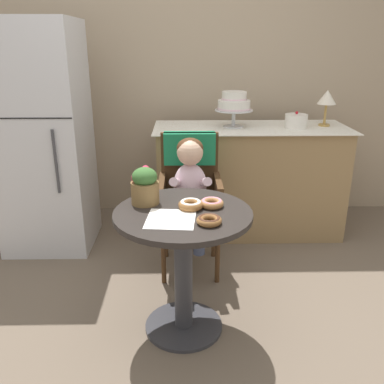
{
  "coord_description": "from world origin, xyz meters",
  "views": [
    {
      "loc": [
        0.01,
        -1.94,
        1.54
      ],
      "look_at": [
        0.05,
        0.15,
        0.77
      ],
      "focal_mm": 38.31,
      "sensor_mm": 36.0,
      "label": 1
    }
  ],
  "objects_px": {
    "round_layer_cake": "(296,121)",
    "table_lamp": "(327,99)",
    "donut_mid": "(209,220)",
    "refrigerator": "(43,140)",
    "tiered_cake_stand": "(234,104)",
    "flower_vase": "(145,185)",
    "seated_child": "(190,182)",
    "donut_side": "(191,204)",
    "donut_front": "(212,203)",
    "cafe_table": "(183,248)",
    "wicker_chair": "(190,180)"
  },
  "relations": [
    {
      "from": "donut_side",
      "to": "round_layer_cake",
      "type": "relative_size",
      "value": 0.74
    },
    {
      "from": "flower_vase",
      "to": "wicker_chair",
      "type": "bearing_deg",
      "value": 68.36
    },
    {
      "from": "round_layer_cake",
      "to": "table_lamp",
      "type": "relative_size",
      "value": 0.62
    },
    {
      "from": "seated_child",
      "to": "tiered_cake_stand",
      "type": "relative_size",
      "value": 2.42
    },
    {
      "from": "cafe_table",
      "to": "donut_front",
      "type": "relative_size",
      "value": 5.72
    },
    {
      "from": "tiered_cake_stand",
      "to": "refrigerator",
      "type": "bearing_deg",
      "value": -172.16
    },
    {
      "from": "donut_mid",
      "to": "refrigerator",
      "type": "relative_size",
      "value": 0.07
    },
    {
      "from": "seated_child",
      "to": "round_layer_cake",
      "type": "distance_m",
      "value": 1.11
    },
    {
      "from": "donut_front",
      "to": "table_lamp",
      "type": "height_order",
      "value": "table_lamp"
    },
    {
      "from": "tiered_cake_stand",
      "to": "round_layer_cake",
      "type": "relative_size",
      "value": 1.7
    },
    {
      "from": "wicker_chair",
      "to": "round_layer_cake",
      "type": "bearing_deg",
      "value": 26.37
    },
    {
      "from": "cafe_table",
      "to": "round_layer_cake",
      "type": "distance_m",
      "value": 1.6
    },
    {
      "from": "donut_side",
      "to": "flower_vase",
      "type": "xyz_separation_m",
      "value": [
        -0.24,
        0.08,
        0.08
      ]
    },
    {
      "from": "donut_mid",
      "to": "flower_vase",
      "type": "xyz_separation_m",
      "value": [
        -0.33,
        0.27,
        0.08
      ]
    },
    {
      "from": "donut_mid",
      "to": "donut_side",
      "type": "distance_m",
      "value": 0.21
    },
    {
      "from": "seated_child",
      "to": "table_lamp",
      "type": "relative_size",
      "value": 2.55
    },
    {
      "from": "tiered_cake_stand",
      "to": "seated_child",
      "type": "bearing_deg",
      "value": -116.68
    },
    {
      "from": "flower_vase",
      "to": "refrigerator",
      "type": "distance_m",
      "value": 1.3
    },
    {
      "from": "round_layer_cake",
      "to": "table_lamp",
      "type": "height_order",
      "value": "table_lamp"
    },
    {
      "from": "table_lamp",
      "to": "flower_vase",
      "type": "bearing_deg",
      "value": -137.88
    },
    {
      "from": "wicker_chair",
      "to": "donut_mid",
      "type": "distance_m",
      "value": 0.91
    },
    {
      "from": "donut_mid",
      "to": "table_lamp",
      "type": "height_order",
      "value": "table_lamp"
    },
    {
      "from": "table_lamp",
      "to": "wicker_chair",
      "type": "bearing_deg",
      "value": -151.78
    },
    {
      "from": "donut_mid",
      "to": "round_layer_cake",
      "type": "height_order",
      "value": "round_layer_cake"
    },
    {
      "from": "round_layer_cake",
      "to": "cafe_table",
      "type": "bearing_deg",
      "value": -125.42
    },
    {
      "from": "donut_side",
      "to": "table_lamp",
      "type": "distance_m",
      "value": 1.75
    },
    {
      "from": "tiered_cake_stand",
      "to": "refrigerator",
      "type": "height_order",
      "value": "refrigerator"
    },
    {
      "from": "wicker_chair",
      "to": "seated_child",
      "type": "xyz_separation_m",
      "value": [
        -0.0,
        -0.16,
        0.04
      ]
    },
    {
      "from": "donut_mid",
      "to": "donut_side",
      "type": "xyz_separation_m",
      "value": [
        -0.08,
        0.19,
        0.0
      ]
    },
    {
      "from": "seated_child",
      "to": "tiered_cake_stand",
      "type": "distance_m",
      "value": 0.89
    },
    {
      "from": "cafe_table",
      "to": "round_layer_cake",
      "type": "height_order",
      "value": "round_layer_cake"
    },
    {
      "from": "refrigerator",
      "to": "round_layer_cake",
      "type": "bearing_deg",
      "value": 4.58
    },
    {
      "from": "wicker_chair",
      "to": "donut_mid",
      "type": "height_order",
      "value": "wicker_chair"
    },
    {
      "from": "tiered_cake_stand",
      "to": "refrigerator",
      "type": "relative_size",
      "value": 0.18
    },
    {
      "from": "tiered_cake_stand",
      "to": "table_lamp",
      "type": "distance_m",
      "value": 0.74
    },
    {
      "from": "seated_child",
      "to": "donut_side",
      "type": "xyz_separation_m",
      "value": [
        -0.01,
        -0.56,
        0.07
      ]
    },
    {
      "from": "cafe_table",
      "to": "flower_vase",
      "type": "relative_size",
      "value": 3.6
    },
    {
      "from": "donut_mid",
      "to": "seated_child",
      "type": "bearing_deg",
      "value": 96.01
    },
    {
      "from": "donut_front",
      "to": "donut_side",
      "type": "distance_m",
      "value": 0.11
    },
    {
      "from": "seated_child",
      "to": "donut_front",
      "type": "relative_size",
      "value": 5.77
    },
    {
      "from": "cafe_table",
      "to": "refrigerator",
      "type": "height_order",
      "value": "refrigerator"
    },
    {
      "from": "donut_mid",
      "to": "table_lamp",
      "type": "bearing_deg",
      "value": 55.66
    },
    {
      "from": "round_layer_cake",
      "to": "wicker_chair",
      "type": "bearing_deg",
      "value": -148.95
    },
    {
      "from": "donut_mid",
      "to": "table_lamp",
      "type": "distance_m",
      "value": 1.85
    },
    {
      "from": "wicker_chair",
      "to": "table_lamp",
      "type": "distance_m",
      "value": 1.33
    },
    {
      "from": "seated_child",
      "to": "donut_mid",
      "type": "relative_size",
      "value": 5.95
    },
    {
      "from": "cafe_table",
      "to": "round_layer_cake",
      "type": "bearing_deg",
      "value": 54.58
    },
    {
      "from": "donut_mid",
      "to": "round_layer_cake",
      "type": "bearing_deg",
      "value": 61.5
    },
    {
      "from": "donut_mid",
      "to": "tiered_cake_stand",
      "type": "relative_size",
      "value": 0.41
    },
    {
      "from": "wicker_chair",
      "to": "flower_vase",
      "type": "bearing_deg",
      "value": -116.33
    }
  ]
}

